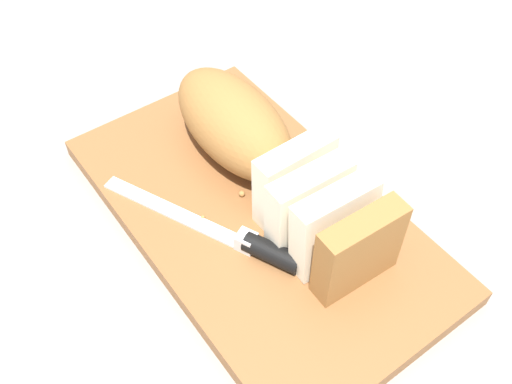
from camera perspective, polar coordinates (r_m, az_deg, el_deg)
The scene contains 7 objects.
ground_plane at distance 0.67m, azimuth 0.00°, elevation -2.90°, with size 3.00×3.00×0.00m, color gray.
cutting_board at distance 0.66m, azimuth 0.00°, elevation -2.31°, with size 0.45×0.26×0.02m, color brown.
bread_loaf at distance 0.65m, azimuth 0.62°, elevation 3.88°, with size 0.34×0.11×0.09m.
bread_knife at distance 0.62m, azimuth -0.84°, elevation -4.91°, with size 0.24×0.11×0.02m.
crumb_near_knife at distance 0.65m, azimuth -5.17°, elevation -2.46°, with size 0.00×0.00×0.00m, color #A8753D.
crumb_near_loaf at distance 0.66m, azimuth 5.67°, elevation -1.25°, with size 0.00×0.00×0.00m, color #A8753D.
crumb_stray_left at distance 0.67m, azimuth -1.28°, elevation -0.10°, with size 0.01×0.01×0.01m, color #A8753D.
Camera 1 is at (0.32, -0.25, 0.53)m, focal length 41.22 mm.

